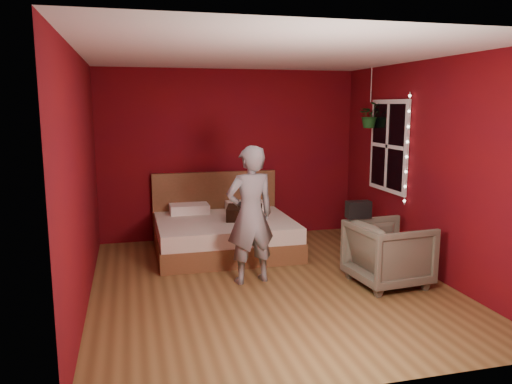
# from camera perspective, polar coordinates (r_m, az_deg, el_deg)

# --- Properties ---
(floor) EXTENTS (4.50, 4.50, 0.00)m
(floor) POSITION_cam_1_polar(r_m,az_deg,el_deg) (5.91, 1.48, -10.47)
(floor) COLOR brown
(floor) RESTS_ON ground
(room_walls) EXTENTS (4.04, 4.54, 2.62)m
(room_walls) POSITION_cam_1_polar(r_m,az_deg,el_deg) (5.56, 1.56, 5.99)
(room_walls) COLOR #660A0C
(room_walls) RESTS_ON ground
(window) EXTENTS (0.05, 0.97, 1.27)m
(window) POSITION_cam_1_polar(r_m,az_deg,el_deg) (7.16, 14.89, 5.10)
(window) COLOR white
(window) RESTS_ON room_walls
(fairy_lights) EXTENTS (0.04, 0.04, 1.45)m
(fairy_lights) POSITION_cam_1_polar(r_m,az_deg,el_deg) (6.70, 16.88, 4.69)
(fairy_lights) COLOR silver
(fairy_lights) RESTS_ON room_walls
(bed) EXTENTS (1.91, 1.62, 1.05)m
(bed) POSITION_cam_1_polar(r_m,az_deg,el_deg) (7.15, -3.74, -4.58)
(bed) COLOR brown
(bed) RESTS_ON ground
(person) EXTENTS (0.64, 0.48, 1.61)m
(person) POSITION_cam_1_polar(r_m,az_deg,el_deg) (5.77, -0.66, -2.65)
(person) COLOR gray
(person) RESTS_ON ground
(armchair) EXTENTS (0.89, 0.87, 0.74)m
(armchair) POSITION_cam_1_polar(r_m,az_deg,el_deg) (6.00, 14.90, -6.78)
(armchair) COLOR #5D5A49
(armchair) RESTS_ON ground
(handbag) EXTENTS (0.29, 0.15, 0.20)m
(handbag) POSITION_cam_1_polar(r_m,az_deg,el_deg) (6.00, 11.62, -1.97)
(handbag) COLOR black
(handbag) RESTS_ON armchair
(throw_pillow) EXTENTS (0.60, 0.60, 0.17)m
(throw_pillow) POSITION_cam_1_polar(r_m,az_deg,el_deg) (7.02, -1.30, -2.39)
(throw_pillow) COLOR black
(throw_pillow) RESTS_ON bed
(hanging_plant) EXTENTS (0.37, 0.34, 0.87)m
(hanging_plant) POSITION_cam_1_polar(r_m,az_deg,el_deg) (7.46, 12.91, 8.57)
(hanging_plant) COLOR silver
(hanging_plant) RESTS_ON room_walls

